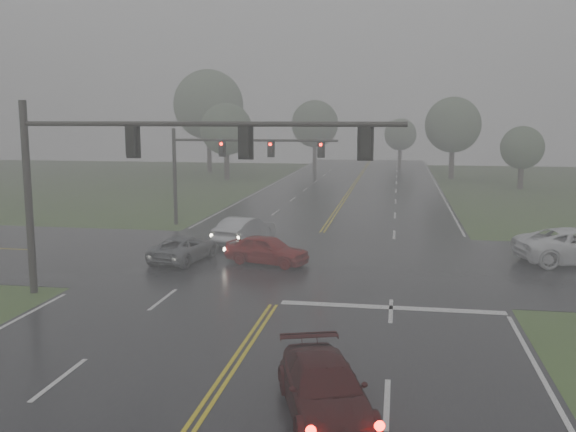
% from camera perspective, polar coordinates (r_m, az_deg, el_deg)
% --- Properties ---
extents(main_road, '(18.00, 160.00, 0.02)m').
position_cam_1_polar(main_road, '(30.80, 0.84, -4.78)').
color(main_road, black).
rests_on(main_road, ground).
extents(cross_street, '(120.00, 14.00, 0.02)m').
position_cam_1_polar(cross_street, '(32.72, 1.39, -3.97)').
color(cross_street, black).
rests_on(cross_street, ground).
extents(stop_bar, '(8.50, 0.50, 0.01)m').
position_cam_1_polar(stop_bar, '(25.05, 9.14, -8.10)').
color(stop_bar, silver).
rests_on(stop_bar, ground).
extents(sedan_maroon, '(3.25, 5.04, 1.36)m').
position_cam_1_polar(sedan_maroon, '(16.45, 3.24, -17.29)').
color(sedan_maroon, '#33090A').
rests_on(sedan_maroon, ground).
extents(sedan_red, '(4.53, 2.85, 1.44)m').
position_cam_1_polar(sedan_red, '(31.92, -1.86, -4.30)').
color(sedan_red, maroon).
rests_on(sedan_red, ground).
extents(sedan_silver, '(2.88, 4.96, 1.55)m').
position_cam_1_polar(sedan_silver, '(37.14, -3.85, -2.45)').
color(sedan_silver, '#A9ABB1').
rests_on(sedan_silver, ground).
extents(car_grey, '(2.81, 4.81, 1.26)m').
position_cam_1_polar(car_grey, '(33.09, -9.21, -3.94)').
color(car_grey, '#55575C').
rests_on(car_grey, ground).
extents(signal_gantry_near, '(15.28, 0.35, 7.90)m').
position_cam_1_polar(signal_gantry_near, '(25.84, -13.23, 4.90)').
color(signal_gantry_near, black).
rests_on(signal_gantry_near, ground).
extents(signal_gantry_far, '(11.13, 0.33, 6.49)m').
position_cam_1_polar(signal_gantry_far, '(42.83, -5.76, 5.16)').
color(signal_gantry_far, black).
rests_on(signal_gantry_far, ground).
extents(tree_nw_a, '(6.03, 6.03, 8.86)m').
position_cam_1_polar(tree_nw_a, '(75.38, -5.51, 7.68)').
color(tree_nw_a, '#31261F').
rests_on(tree_nw_a, ground).
extents(tree_ne_a, '(6.53, 6.53, 9.59)m').
position_cam_1_polar(tree_ne_a, '(78.27, 14.46, 7.84)').
color(tree_ne_a, '#31261F').
rests_on(tree_ne_a, ground).
extents(tree_n_mid, '(6.51, 6.51, 9.56)m').
position_cam_1_polar(tree_n_mid, '(89.70, 2.40, 8.18)').
color(tree_n_mid, '#31261F').
rests_on(tree_n_mid, ground).
extents(tree_e_near, '(4.33, 4.33, 6.36)m').
position_cam_1_polar(tree_e_near, '(68.88, 20.10, 5.71)').
color(tree_e_near, '#31261F').
rests_on(tree_e_near, ground).
extents(tree_nw_b, '(9.11, 9.11, 13.38)m').
position_cam_1_polar(tree_nw_b, '(85.49, -7.09, 9.79)').
color(tree_nw_b, '#31261F').
rests_on(tree_nw_b, ground).
extents(tree_n_far, '(4.79, 4.79, 7.03)m').
position_cam_1_polar(tree_n_far, '(98.22, 9.95, 7.14)').
color(tree_n_far, '#31261F').
rests_on(tree_n_far, ground).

